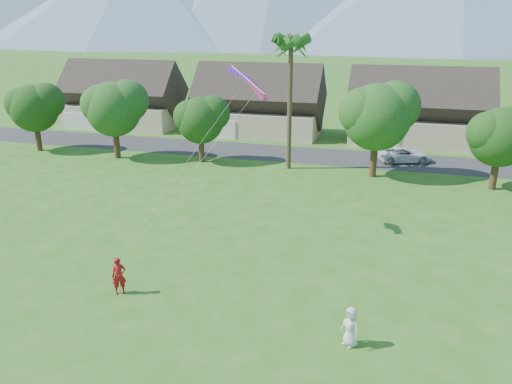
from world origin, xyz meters
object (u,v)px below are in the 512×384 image
(watcher, at_px, (350,327))
(kite_flyer, at_px, (119,276))
(parafoil_kite, at_px, (250,81))
(parked_car, at_px, (404,155))

(watcher, bearing_deg, kite_flyer, -148.60)
(kite_flyer, distance_m, parafoil_kite, 13.97)
(kite_flyer, relative_size, parafoil_kite, 0.66)
(watcher, bearing_deg, parked_car, 123.17)
(kite_flyer, height_order, parafoil_kite, parafoil_kite)
(kite_flyer, height_order, parked_car, kite_flyer)
(watcher, xyz_separation_m, parafoil_kite, (-7.78, 11.05, 9.04))
(parked_car, relative_size, parafoil_kite, 1.74)
(parafoil_kite, bearing_deg, parked_car, 74.45)
(kite_flyer, distance_m, parked_car, 34.06)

